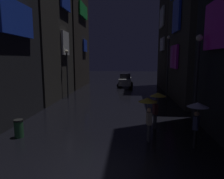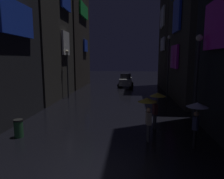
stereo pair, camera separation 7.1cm
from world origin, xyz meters
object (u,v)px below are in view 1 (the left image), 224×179
Objects in this scene: pedestrian_midstreet_centre_yellow at (148,107)px; pedestrian_foreground_left_yellow at (157,100)px; streetlamp_right_near at (197,71)px; trash_bin at (19,128)px; car_distant at (125,80)px; streetlamp_left_far at (67,68)px; pedestrian_near_crossing_clear at (197,112)px; streetlamp_right_far at (168,60)px.

pedestrian_foreground_left_yellow is at bearing 68.58° from pedestrian_midstreet_centre_yellow.
trash_bin is at bearing -166.69° from streetlamp_right_near.
car_distant is 10.97m from streetlamp_left_far.
pedestrian_near_crossing_clear is 0.51× the size of car_distant.
pedestrian_midstreet_centre_yellow is 0.51× the size of car_distant.
streetlamp_right_far is at bearing 75.33° from pedestrian_midstreet_centre_yellow.
pedestrian_foreground_left_yellow and pedestrian_midstreet_centre_yellow have the same top height.
pedestrian_near_crossing_clear is at bearing -79.78° from car_distant.
streetlamp_right_far is (0.78, 11.52, 2.17)m from pedestrian_near_crossing_clear.
streetlamp_right_far reaches higher than streetlamp_left_far.
pedestrian_foreground_left_yellow is at bearing -82.88° from car_distant.
pedestrian_near_crossing_clear is at bearing -93.86° from streetlamp_right_far.
pedestrian_near_crossing_clear is (1.40, -2.37, 0.00)m from pedestrian_foreground_left_yellow.
streetlamp_right_far is 10.05m from streetlamp_left_far.
streetlamp_left_far is at bearing 125.33° from pedestrian_midstreet_centre_yellow.
pedestrian_midstreet_centre_yellow reaches higher than car_distant.
car_distant is 10.00m from streetlamp_right_far.
car_distant is at bearing 75.87° from trash_bin.
streetlamp_right_near is at bearing 9.13° from pedestrian_foreground_left_yellow.
pedestrian_foreground_left_yellow is at bearing 14.57° from trash_bin.
pedestrian_foreground_left_yellow and pedestrian_near_crossing_clear have the same top height.
streetlamp_right_far is at bearing 49.79° from trash_bin.
pedestrian_near_crossing_clear and pedestrian_midstreet_centre_yellow have the same top height.
trash_bin is at bearing 176.49° from pedestrian_near_crossing_clear.
streetlamp_left_far is (-7.18, 10.12, 1.43)m from pedestrian_midstreet_centre_yellow.
pedestrian_near_crossing_clear is 20.37m from car_distant.
trash_bin is at bearing -178.14° from pedestrian_midstreet_centre_yellow.
streetlamp_right_far reaches higher than pedestrian_near_crossing_clear.
pedestrian_midstreet_centre_yellow is 3.83m from streetlamp_right_near.
streetlamp_right_near is 5.66× the size of trash_bin.
pedestrian_midstreet_centre_yellow reaches higher than trash_bin.
streetlamp_right_far reaches higher than trash_bin.
streetlamp_left_far is (-10.00, -0.67, -0.74)m from streetlamp_right_far.
streetlamp_left_far reaches higher than pedestrian_near_crossing_clear.
pedestrian_near_crossing_clear is 0.43× the size of streetlamp_left_far.
car_distant is 18.01m from streetlamp_right_near.
pedestrian_midstreet_centre_yellow is 0.40× the size of streetlamp_right_near.
pedestrian_midstreet_centre_yellow is at bearing -54.67° from streetlamp_left_far.
pedestrian_midstreet_centre_yellow is (-0.64, -1.64, 0.00)m from pedestrian_foreground_left_yellow.
pedestrian_near_crossing_clear is at bearing -3.51° from trash_bin.
pedestrian_near_crossing_clear is 2.18m from pedestrian_midstreet_centre_yellow.
trash_bin is at bearing -165.43° from pedestrian_foreground_left_yellow.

